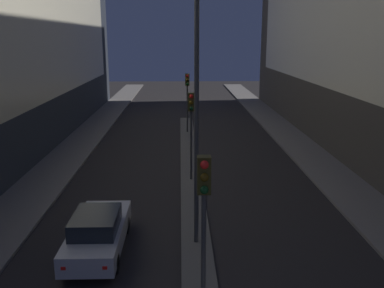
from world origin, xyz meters
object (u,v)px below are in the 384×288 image
(traffic_light_near, at_px, (204,205))
(traffic_light_mid, at_px, (191,117))
(street_lamp, at_px, (197,68))
(car_left_lane, at_px, (98,232))
(traffic_light_far, at_px, (187,89))

(traffic_light_near, xyz_separation_m, traffic_light_mid, (0.00, 11.46, 0.00))
(street_lamp, bearing_deg, car_left_lane, -170.81)
(traffic_light_mid, xyz_separation_m, car_left_lane, (-3.36, -7.43, -2.59))
(traffic_light_near, relative_size, car_left_lane, 0.98)
(traffic_light_near, bearing_deg, car_left_lane, 129.81)
(traffic_light_mid, distance_m, traffic_light_far, 11.35)
(traffic_light_far, relative_size, car_left_lane, 0.98)
(traffic_light_mid, bearing_deg, street_lamp, -90.00)
(street_lamp, height_order, car_left_lane, street_lamp)
(traffic_light_far, bearing_deg, traffic_light_near, -90.00)
(traffic_light_near, relative_size, street_lamp, 0.48)
(traffic_light_far, height_order, car_left_lane, traffic_light_far)
(traffic_light_near, bearing_deg, traffic_light_far, 90.00)
(traffic_light_mid, bearing_deg, traffic_light_near, -90.00)
(traffic_light_mid, relative_size, street_lamp, 0.48)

